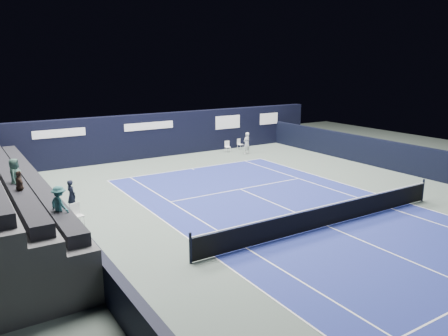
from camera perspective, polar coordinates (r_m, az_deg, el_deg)
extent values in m
plane|color=#505F56|center=(20.06, 9.28, -5.76)|extent=(48.00, 48.00, 0.00)
cube|color=navy|center=(18.71, 13.36, -7.40)|extent=(10.97, 23.77, 0.01)
cube|color=black|center=(29.94, 19.44, 1.88)|extent=(0.30, 22.00, 1.80)
cube|color=white|center=(32.89, 0.50, 2.75)|extent=(0.43, 0.42, 0.04)
cube|color=white|center=(33.00, 0.39, 3.20)|extent=(0.37, 0.10, 0.44)
cylinder|color=white|center=(33.13, 0.66, 2.49)|extent=(0.02, 0.02, 0.39)
cylinder|color=white|center=(33.01, 0.14, 2.45)|extent=(0.02, 0.02, 0.39)
cylinder|color=white|center=(32.85, 0.85, 2.39)|extent=(0.02, 0.02, 0.39)
cylinder|color=white|center=(32.74, 0.34, 2.35)|extent=(0.02, 0.02, 0.39)
cube|color=white|center=(33.01, 0.38, 3.32)|extent=(0.31, 0.13, 0.28)
cube|color=silver|center=(33.97, 2.14, 3.09)|extent=(0.44, 0.43, 0.03)
cube|color=silver|center=(34.04, 1.93, 3.50)|extent=(0.36, 0.11, 0.44)
cylinder|color=silver|center=(34.22, 2.13, 2.84)|extent=(0.02, 0.02, 0.38)
cylinder|color=silver|center=(33.99, 1.77, 2.77)|extent=(0.02, 0.02, 0.38)
cylinder|color=silver|center=(34.03, 2.50, 2.77)|extent=(0.02, 0.02, 0.38)
cylinder|color=silver|center=(33.80, 2.15, 2.70)|extent=(0.02, 0.02, 0.38)
cube|color=silver|center=(19.03, -18.58, -5.97)|extent=(0.51, 0.50, 0.04)
cube|color=silver|center=(19.12, -18.91, -5.07)|extent=(0.42, 0.13, 0.51)
cylinder|color=silver|center=(19.33, -18.28, -6.35)|extent=(0.02, 0.02, 0.45)
cylinder|color=silver|center=(19.18, -19.26, -6.58)|extent=(0.02, 0.02, 0.45)
cylinder|color=silver|center=(19.04, -17.80, -6.62)|extent=(0.02, 0.02, 0.45)
cylinder|color=silver|center=(18.89, -18.78, -6.86)|extent=(0.02, 0.02, 0.45)
imported|color=black|center=(20.99, -19.30, -3.41)|extent=(0.49, 0.61, 1.45)
cube|color=white|center=(27.89, -4.23, -0.07)|extent=(10.97, 0.06, 0.00)
cube|color=white|center=(22.79, 23.13, -4.31)|extent=(0.06, 23.77, 0.00)
cube|color=white|center=(15.52, -1.32, -11.50)|extent=(0.06, 23.77, 0.00)
cube|color=white|center=(21.71, 21.04, -4.98)|extent=(0.06, 23.77, 0.00)
cube|color=white|center=(16.20, 2.90, -10.39)|extent=(0.06, 23.77, 0.00)
cube|color=white|center=(23.35, 2.14, -2.77)|extent=(8.23, 0.06, 0.00)
cube|color=white|center=(18.71, 13.36, -7.38)|extent=(0.06, 12.80, 0.00)
cube|color=white|center=(27.76, -4.09, -0.13)|extent=(0.06, 0.30, 0.00)
cylinder|color=black|center=(23.38, 24.54, -2.63)|extent=(0.10, 0.10, 1.10)
cylinder|color=black|center=(14.89, -4.40, -10.39)|extent=(0.10, 0.10, 1.10)
cube|color=black|center=(18.55, 13.44, -6.08)|extent=(12.80, 0.03, 0.86)
cube|color=white|center=(18.41, 13.51, -4.76)|extent=(12.80, 0.05, 0.06)
cube|color=black|center=(31.66, -8.24, 4.32)|extent=(26.00, 0.60, 3.10)
cube|color=silver|center=(29.13, -20.71, 4.27)|extent=(3.20, 0.02, 0.50)
cube|color=silver|center=(30.87, -9.74, 5.44)|extent=(3.60, 0.02, 0.50)
cube|color=silver|center=(33.89, 0.51, 6.01)|extent=(2.20, 0.02, 1.00)
cube|color=silver|center=(36.20, 5.87, 6.43)|extent=(1.80, 0.02, 0.90)
cube|color=black|center=(19.30, -21.20, -5.44)|extent=(0.30, 22.00, 1.20)
cube|color=silver|center=(13.03, -14.06, -14.24)|extent=(0.02, 2.00, 0.45)
cube|color=silver|center=(16.11, -18.08, -8.95)|extent=(0.02, 2.40, 0.45)
cube|color=silver|center=(19.33, -20.71, -5.37)|extent=(0.02, 2.00, 0.45)
cube|color=#464649|center=(20.09, -23.51, -4.25)|extent=(0.90, 16.00, 1.65)
cube|color=#464648|center=(19.93, -26.12, -3.98)|extent=(0.90, 16.00, 2.10)
cube|color=black|center=(19.82, -23.79, -1.42)|extent=(0.63, 15.20, 0.40)
cube|color=black|center=(19.62, -26.50, -0.49)|extent=(0.63, 15.20, 0.40)
imported|color=#295F60|center=(14.69, -20.69, -4.49)|extent=(0.71, 0.89, 1.21)
imported|color=#433228|center=(15.86, -25.09, -2.20)|extent=(0.37, 0.66, 1.05)
imported|color=#305044|center=(16.89, -25.63, -0.98)|extent=(0.60, 0.72, 1.26)
imported|color=silver|center=(32.26, 2.98, 3.27)|extent=(0.66, 0.51, 1.60)
cylinder|color=black|center=(31.89, 3.08, 3.60)|extent=(0.03, 0.29, 0.13)
torus|color=black|center=(31.67, 3.34, 3.71)|extent=(0.30, 0.13, 0.29)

